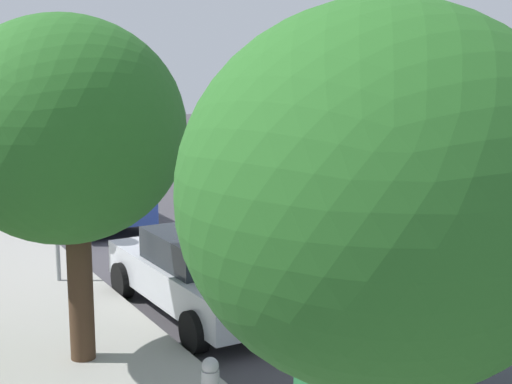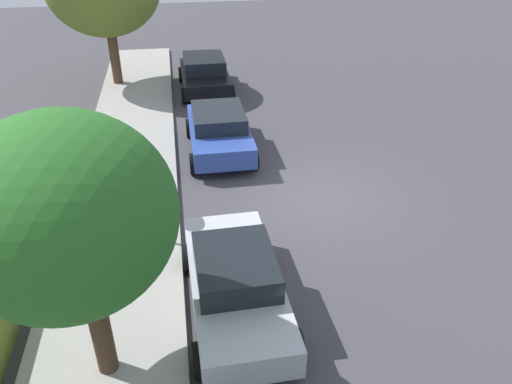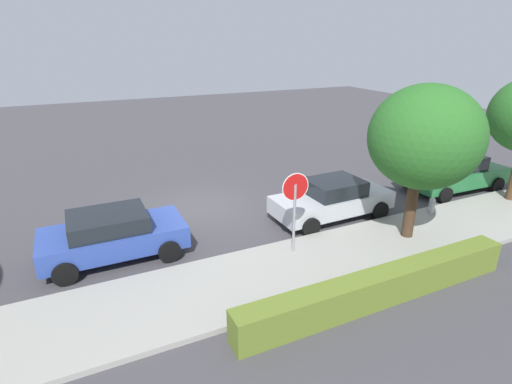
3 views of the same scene
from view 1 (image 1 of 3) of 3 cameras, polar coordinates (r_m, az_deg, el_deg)
name	(u,v)px [view 1 (image 1 of 3)]	position (r m, az deg, el deg)	size (l,w,h in m)	color
ground_plane	(246,241)	(17.84, -0.76, -3.58)	(60.00, 60.00, 0.00)	#423F44
sidewalk_curb	(2,271)	(16.08, -18.00, -5.49)	(32.00, 2.91, 0.14)	#9E9B93
stop_sign	(55,194)	(14.55, -14.42, -0.13)	(0.81, 0.08, 2.55)	gray
parked_car_silver	(203,273)	(13.00, -3.90, -5.87)	(4.29, 2.00, 1.40)	silver
parked_car_blue	(93,195)	(19.77, -11.77, -0.21)	(3.98, 2.07, 1.39)	#2D479E
parked_car_black	(34,163)	(25.51, -15.84, 2.06)	(4.09, 2.14, 1.41)	black
street_tree_mid_block	(64,131)	(10.54, -13.78, 4.34)	(3.20, 3.20, 4.83)	#422D1E
street_tree_far	(382,199)	(5.54, 9.13, -0.50)	(2.90, 2.90, 4.76)	#513823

